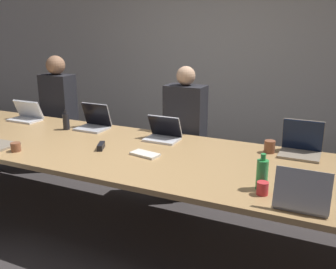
{
  "coord_description": "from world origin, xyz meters",
  "views": [
    {
      "loc": [
        1.61,
        -2.61,
        1.75
      ],
      "look_at": [
        0.34,
        0.1,
        0.88
      ],
      "focal_mm": 40.0,
      "sensor_mm": 36.0,
      "label": 1
    }
  ],
  "objects_px": {
    "laptop_far_right": "(301,145)",
    "stapler": "(101,146)",
    "person_far_left": "(60,114)",
    "laptop_near_right": "(302,197)",
    "laptop_far_midleft": "(94,121)",
    "bottle_far_midleft": "(66,121)",
    "laptop_far_left": "(27,115)",
    "bottle_near_right": "(262,174)",
    "laptop_far_center": "(163,133)",
    "cup_near_right": "(262,188)",
    "cup_near_left": "(16,147)",
    "cup_far_right": "(270,147)",
    "person_far_center": "(185,135)"
  },
  "relations": [
    {
      "from": "laptop_far_right",
      "to": "stapler",
      "type": "height_order",
      "value": "laptop_far_right"
    },
    {
      "from": "person_far_left",
      "to": "laptop_near_right",
      "type": "xyz_separation_m",
      "value": [
        3.03,
        -1.44,
        0.11
      ]
    },
    {
      "from": "laptop_far_midleft",
      "to": "bottle_far_midleft",
      "type": "height_order",
      "value": "laptop_far_midleft"
    },
    {
      "from": "laptop_far_left",
      "to": "bottle_near_right",
      "type": "xyz_separation_m",
      "value": [
        2.77,
        -0.74,
        0.04
      ]
    },
    {
      "from": "bottle_near_right",
      "to": "laptop_far_center",
      "type": "height_order",
      "value": "bottle_near_right"
    },
    {
      "from": "laptop_far_right",
      "to": "bottle_far_midleft",
      "type": "bearing_deg",
      "value": -174.5
    },
    {
      "from": "cup_near_right",
      "to": "laptop_far_center",
      "type": "distance_m",
      "value": 1.34
    },
    {
      "from": "cup_near_right",
      "to": "laptop_far_midleft",
      "type": "height_order",
      "value": "laptop_far_midleft"
    },
    {
      "from": "laptop_far_center",
      "to": "stapler",
      "type": "distance_m",
      "value": 0.6
    },
    {
      "from": "laptop_far_midleft",
      "to": "bottle_far_midleft",
      "type": "distance_m",
      "value": 0.28
    },
    {
      "from": "stapler",
      "to": "cup_near_left",
      "type": "bearing_deg",
      "value": -174.17
    },
    {
      "from": "person_far_left",
      "to": "stapler",
      "type": "relative_size",
      "value": 9.12
    },
    {
      "from": "laptop_far_left",
      "to": "cup_far_right",
      "type": "relative_size",
      "value": 3.45
    },
    {
      "from": "cup_near_left",
      "to": "laptop_far_right",
      "type": "bearing_deg",
      "value": 23.49
    },
    {
      "from": "cup_near_left",
      "to": "person_far_center",
      "type": "xyz_separation_m",
      "value": [
        1.02,
        1.27,
        -0.11
      ]
    },
    {
      "from": "cup_far_right",
      "to": "stapler",
      "type": "relative_size",
      "value": 0.67
    },
    {
      "from": "laptop_near_right",
      "to": "cup_far_right",
      "type": "bearing_deg",
      "value": -69.06
    },
    {
      "from": "laptop_far_center",
      "to": "person_far_center",
      "type": "relative_size",
      "value": 0.23
    },
    {
      "from": "cup_far_right",
      "to": "bottle_near_right",
      "type": "bearing_deg",
      "value": -83.24
    },
    {
      "from": "cup_near_right",
      "to": "bottle_near_right",
      "type": "xyz_separation_m",
      "value": [
        -0.02,
        0.08,
        0.06
      ]
    },
    {
      "from": "cup_far_right",
      "to": "cup_near_right",
      "type": "distance_m",
      "value": 0.85
    },
    {
      "from": "laptop_far_left",
      "to": "cup_far_right",
      "type": "xyz_separation_m",
      "value": [
        2.68,
        0.03,
        -0.01
      ]
    },
    {
      "from": "laptop_far_right",
      "to": "laptop_far_midleft",
      "type": "bearing_deg",
      "value": -178.2
    },
    {
      "from": "bottle_near_right",
      "to": "laptop_far_right",
      "type": "bearing_deg",
      "value": 79.85
    },
    {
      "from": "laptop_far_right",
      "to": "cup_near_right",
      "type": "xyz_separation_m",
      "value": [
        -0.13,
        -0.91,
        -0.04
      ]
    },
    {
      "from": "cup_near_right",
      "to": "bottle_far_midleft",
      "type": "bearing_deg",
      "value": 161.93
    },
    {
      "from": "person_far_left",
      "to": "laptop_far_center",
      "type": "distance_m",
      "value": 1.8
    },
    {
      "from": "laptop_near_right",
      "to": "stapler",
      "type": "distance_m",
      "value": 1.74
    },
    {
      "from": "cup_near_left",
      "to": "stapler",
      "type": "xyz_separation_m",
      "value": [
        0.62,
        0.36,
        -0.01
      ]
    },
    {
      "from": "bottle_near_right",
      "to": "cup_near_right",
      "type": "bearing_deg",
      "value": -73.63
    },
    {
      "from": "cup_near_left",
      "to": "bottle_far_midleft",
      "type": "relative_size",
      "value": 0.41
    },
    {
      "from": "bottle_far_midleft",
      "to": "stapler",
      "type": "relative_size",
      "value": 1.31
    },
    {
      "from": "laptop_far_midleft",
      "to": "cup_far_right",
      "type": "bearing_deg",
      "value": -0.22
    },
    {
      "from": "laptop_far_midleft",
      "to": "cup_near_left",
      "type": "bearing_deg",
      "value": -100.61
    },
    {
      "from": "cup_near_left",
      "to": "laptop_far_midleft",
      "type": "relative_size",
      "value": 0.26
    },
    {
      "from": "laptop_far_left",
      "to": "cup_near_right",
      "type": "xyz_separation_m",
      "value": [
        2.79,
        -0.82,
        -0.02
      ]
    },
    {
      "from": "laptop_near_right",
      "to": "bottle_far_midleft",
      "type": "relative_size",
      "value": 1.52
    },
    {
      "from": "cup_near_right",
      "to": "laptop_far_right",
      "type": "bearing_deg",
      "value": 82.14
    },
    {
      "from": "person_far_left",
      "to": "laptop_far_center",
      "type": "xyz_separation_m",
      "value": [
        1.71,
        -0.55,
        0.11
      ]
    },
    {
      "from": "bottle_near_right",
      "to": "cup_far_right",
      "type": "bearing_deg",
      "value": 96.76
    },
    {
      "from": "laptop_far_midleft",
      "to": "bottle_far_midleft",
      "type": "bearing_deg",
      "value": -147.05
    },
    {
      "from": "cup_far_right",
      "to": "laptop_far_center",
      "type": "relative_size",
      "value": 0.33
    },
    {
      "from": "cup_near_left",
      "to": "cup_near_right",
      "type": "distance_m",
      "value": 2.06
    },
    {
      "from": "bottle_far_midleft",
      "to": "person_far_center",
      "type": "height_order",
      "value": "person_far_center"
    },
    {
      "from": "laptop_near_right",
      "to": "stapler",
      "type": "xyz_separation_m",
      "value": [
        -1.69,
        0.41,
        -0.05
      ]
    },
    {
      "from": "cup_near_left",
      "to": "laptop_far_right",
      "type": "height_order",
      "value": "laptop_far_right"
    },
    {
      "from": "person_far_left",
      "to": "cup_far_right",
      "type": "xyz_separation_m",
      "value": [
        2.67,
        -0.5,
        0.09
      ]
    },
    {
      "from": "person_far_left",
      "to": "laptop_far_center",
      "type": "relative_size",
      "value": 4.5
    },
    {
      "from": "person_far_left",
      "to": "bottle_far_midleft",
      "type": "bearing_deg",
      "value": -44.67
    },
    {
      "from": "cup_far_right",
      "to": "stapler",
      "type": "xyz_separation_m",
      "value": [
        -1.33,
        -0.52,
        -0.03
      ]
    }
  ]
}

